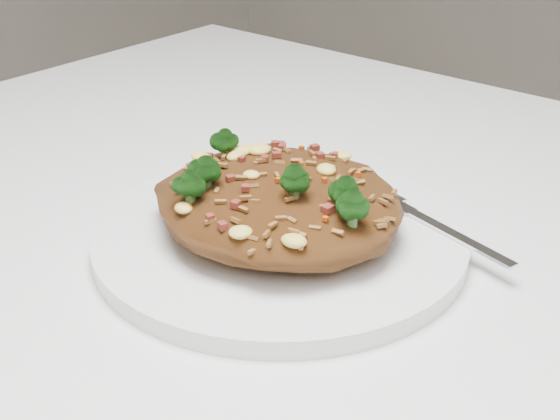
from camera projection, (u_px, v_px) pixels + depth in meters
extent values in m
cube|color=white|center=(430.00, 299.00, 0.54)|extent=(1.20, 0.80, 0.04)
cylinder|color=olive|center=(223.00, 282.00, 1.25)|extent=(0.06, 0.06, 0.71)
cylinder|color=white|center=(280.00, 237.00, 0.56)|extent=(0.27, 0.27, 0.01)
ellipsoid|color=brown|center=(280.00, 202.00, 0.55)|extent=(0.18, 0.17, 0.04)
ellipsoid|color=#0B3407|center=(190.00, 184.00, 0.52)|extent=(0.02, 0.02, 0.02)
ellipsoid|color=#0B3407|center=(346.00, 192.00, 0.50)|extent=(0.02, 0.02, 0.02)
ellipsoid|color=#0B3407|center=(294.00, 180.00, 0.51)|extent=(0.02, 0.02, 0.02)
ellipsoid|color=#0B3407|center=(353.00, 206.00, 0.49)|extent=(0.02, 0.02, 0.02)
ellipsoid|color=#0B3407|center=(225.00, 141.00, 0.58)|extent=(0.02, 0.02, 0.02)
ellipsoid|color=#0B3407|center=(206.00, 170.00, 0.53)|extent=(0.02, 0.02, 0.02)
cube|color=silver|center=(475.00, 246.00, 0.54)|extent=(0.10, 0.03, 0.00)
cube|color=silver|center=(379.00, 195.00, 0.61)|extent=(0.04, 0.03, 0.00)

